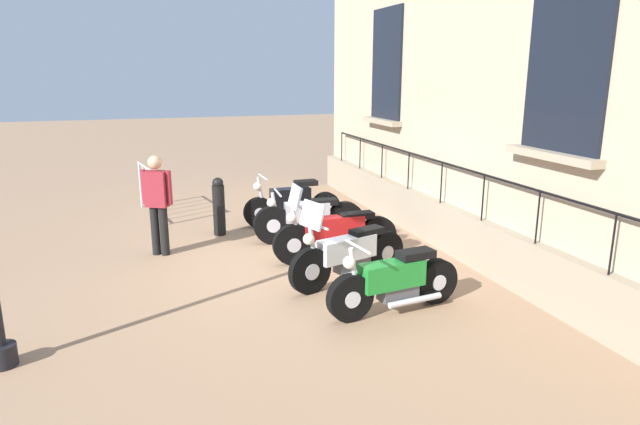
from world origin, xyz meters
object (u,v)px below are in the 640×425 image
motorcycle_silver (309,219)px  crowd_barrier (150,190)px  motorcycle_white (348,254)px  pedestrian_standing (157,200)px  motorcycle_black (292,204)px  bollard (219,206)px  motorcycle_red (335,233)px  motorcycle_green (394,282)px

motorcycle_silver → crowd_barrier: 3.87m
motorcycle_white → pedestrian_standing: (2.54, -2.20, 0.52)m
motorcycle_black → motorcycle_white: bearing=88.7°
crowd_barrier → bollard: (-1.19, 1.88, -0.01)m
motorcycle_black → motorcycle_silver: bearing=89.5°
motorcycle_red → motorcycle_silver: bearing=-84.6°
motorcycle_green → crowd_barrier: (2.82, -6.06, 0.16)m
motorcycle_black → crowd_barrier: 3.13m
motorcycle_black → bollard: bearing=10.5°
crowd_barrier → bollard: size_ratio=1.66×
crowd_barrier → pedestrian_standing: 2.77m
motorcycle_silver → bollard: 1.75m
pedestrian_standing → motorcycle_white: bearing=139.1°
motorcycle_silver → crowd_barrier: size_ratio=1.12×
motorcycle_red → crowd_barrier: (2.79, -3.90, 0.12)m
motorcycle_black → pedestrian_standing: (2.61, 1.15, 0.53)m
pedestrian_standing → motorcycle_green: bearing=129.6°
motorcycle_white → crowd_barrier: bearing=-62.1°
motorcycle_silver → crowd_barrier: (2.68, -2.79, 0.14)m
bollard → pedestrian_standing: 1.47m
motorcycle_red → crowd_barrier: bearing=-54.5°
motorcycle_green → crowd_barrier: crowd_barrier is taller
motorcycle_black → motorcycle_red: 2.31m
motorcycle_silver → pedestrian_standing: bearing=-1.0°
crowd_barrier → pedestrian_standing: pedestrian_standing is taller
motorcycle_white → bollard: 3.38m
crowd_barrier → pedestrian_standing: size_ratio=1.08×
motorcycle_red → motorcycle_white: (0.17, 1.04, -0.01)m
motorcycle_white → motorcycle_black: bearing=-91.3°
motorcycle_black → crowd_barrier: size_ratio=1.10×
motorcycle_red → motorcycle_green: bearing=90.8°
motorcycle_green → motorcycle_white: bearing=-79.8°
motorcycle_black → motorcycle_silver: motorcycle_black is taller
motorcycle_green → crowd_barrier: bearing=-65.1°
motorcycle_red → bollard: bearing=-51.8°
motorcycle_black → motorcycle_red: (-0.09, 2.30, 0.02)m
motorcycle_silver → motorcycle_white: bearing=88.2°
motorcycle_silver → motorcycle_white: size_ratio=1.03×
motorcycle_silver → crowd_barrier: bearing=-46.1°
motorcycle_black → motorcycle_white: size_ratio=1.01×
motorcycle_black → bollard: 1.53m
motorcycle_silver → motorcycle_black: bearing=-90.5°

